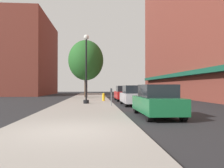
% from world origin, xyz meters
% --- Properties ---
extents(ground_plane, '(90.00, 90.00, 0.00)m').
position_xyz_m(ground_plane, '(4.00, 18.00, 0.00)').
color(ground_plane, '#232326').
extents(sidewalk_slab, '(4.80, 50.00, 0.12)m').
position_xyz_m(sidewalk_slab, '(0.00, 19.00, 0.06)').
color(sidewalk_slab, gray).
rests_on(sidewalk_slab, ground).
extents(building_far_background, '(6.80, 18.00, 14.52)m').
position_xyz_m(building_far_background, '(-11.01, 37.00, 7.24)').
color(building_far_background, brown).
rests_on(building_far_background, ground).
extents(lamppost, '(0.48, 0.48, 5.90)m').
position_xyz_m(lamppost, '(0.07, 11.89, 3.20)').
color(lamppost, black).
rests_on(lamppost, sidewalk_slab).
extents(fire_hydrant, '(0.33, 0.26, 0.79)m').
position_xyz_m(fire_hydrant, '(1.68, 15.31, 0.52)').
color(fire_hydrant, gold).
rests_on(fire_hydrant, sidewalk_slab).
extents(parking_meter_near, '(0.14, 0.09, 1.31)m').
position_xyz_m(parking_meter_near, '(2.05, 9.40, 0.95)').
color(parking_meter_near, slate).
rests_on(parking_meter_near, sidewalk_slab).
extents(tree_near, '(4.71, 4.71, 7.72)m').
position_xyz_m(tree_near, '(-0.42, 22.98, 5.11)').
color(tree_near, '#422D1E').
rests_on(tree_near, sidewalk_slab).
extents(car_green, '(1.80, 4.30, 1.66)m').
position_xyz_m(car_green, '(4.00, 3.96, 0.81)').
color(car_green, black).
rests_on(car_green, ground).
extents(car_silver, '(1.80, 4.30, 1.66)m').
position_xyz_m(car_silver, '(4.00, 11.09, 0.81)').
color(car_silver, black).
rests_on(car_silver, ground).
extents(car_red, '(1.80, 4.30, 1.66)m').
position_xyz_m(car_red, '(4.00, 17.41, 0.81)').
color(car_red, black).
rests_on(car_red, ground).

